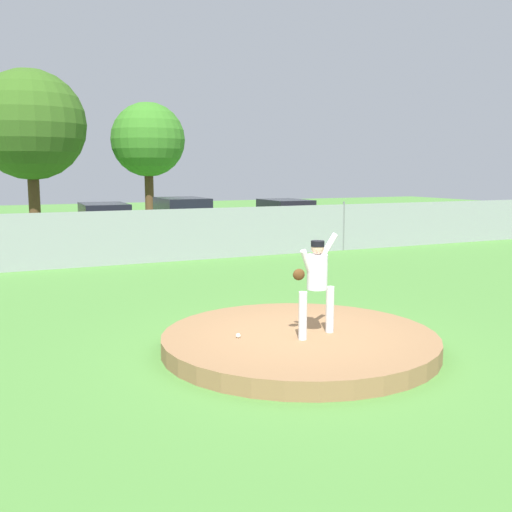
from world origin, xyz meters
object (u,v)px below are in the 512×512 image
pitcher_youth (316,278)px  parked_car_teal (182,222)px  baseball (238,336)px  parked_car_burgundy (285,220)px  parked_car_navy (104,227)px  traffic_cone_orange (220,230)px

pitcher_youth → parked_car_teal: 14.64m
pitcher_youth → baseball: bearing=160.8°
pitcher_youth → parked_car_teal: bearing=80.3°
baseball → parked_car_burgundy: 16.42m
parked_car_navy → parked_car_burgundy: 7.65m
baseball → parked_car_teal: bearing=75.5°
parked_car_navy → parked_car_teal: 3.00m
pitcher_youth → parked_car_navy: bearing=92.1°
baseball → traffic_cone_orange: size_ratio=0.13×
parked_car_teal → baseball: bearing=-104.5°
traffic_cone_orange → pitcher_youth: bearing=-106.4°
pitcher_youth → traffic_cone_orange: bearing=73.6°
baseball → traffic_cone_orange: 17.36m
baseball → traffic_cone_orange: traffic_cone_orange is taller
parked_car_navy → parked_car_teal: size_ratio=1.03×
parked_car_burgundy → parked_car_teal: bearing=-178.0°
baseball → parked_car_burgundy: (8.26, 14.19, 0.48)m
parked_car_teal → traffic_cone_orange: (2.46, 2.24, -0.60)m
parked_car_teal → parked_car_navy: bearing=178.0°
parked_car_navy → traffic_cone_orange: parked_car_navy is taller
parked_car_burgundy → parked_car_navy: bearing=-179.6°
parked_car_burgundy → pitcher_youth: bearing=-116.0°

